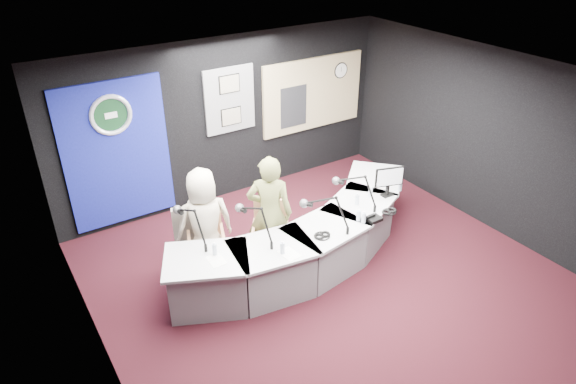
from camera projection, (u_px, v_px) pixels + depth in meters
ground at (331, 280)px, 7.15m from camera, size 6.00×6.00×0.00m
ceiling at (341, 85)px, 5.78m from camera, size 6.00×6.00×0.02m
wall_back at (227, 120)px, 8.66m from camera, size 6.00×0.02×2.80m
wall_front at (555, 342)px, 4.27m from camera, size 6.00×0.02×2.80m
wall_left at (93, 274)px, 5.05m from camera, size 0.02×6.00×2.80m
wall_right at (491, 141)px, 7.89m from camera, size 0.02×6.00×2.80m
broadcast_desk at (306, 240)px, 7.35m from camera, size 4.50×1.90×0.75m
backdrop_panel at (117, 155)px, 7.82m from camera, size 1.60×0.05×2.30m
agency_seal at (111, 115)px, 7.47m from camera, size 0.63×0.07×0.63m
seal_center at (111, 115)px, 7.47m from camera, size 0.48×0.01×0.48m
pinboard at (230, 100)px, 8.49m from camera, size 0.90×0.04×1.10m
framed_photo_upper at (230, 84)px, 8.34m from camera, size 0.34×0.02×0.27m
framed_photo_lower at (231, 117)px, 8.61m from camera, size 0.34×0.02×0.27m
booth_window_frame at (313, 94)px, 9.40m from camera, size 2.12×0.06×1.32m
booth_glow at (313, 94)px, 9.39m from camera, size 2.00×0.02×1.20m
equipment_rack at (293, 107)px, 9.24m from camera, size 0.55×0.02×0.75m
wall_clock at (341, 70)px, 9.49m from camera, size 0.28×0.01×0.28m
armchair_left at (207, 244)px, 7.11m from camera, size 0.67×0.67×0.92m
armchair_right at (270, 234)px, 7.23m from camera, size 0.82×0.82×1.05m
draped_jacket at (192, 229)px, 7.16m from camera, size 0.50×0.27×0.70m
person_man at (205, 224)px, 6.95m from camera, size 0.87×0.65×1.61m
person_woman at (270, 213)px, 7.06m from camera, size 0.75×0.70×1.73m
computer_monitor at (389, 177)px, 7.57m from camera, size 0.39×0.15×0.27m
desk_phone at (374, 219)px, 7.10m from camera, size 0.21×0.17×0.05m
headphones_near at (389, 211)px, 7.29m from camera, size 0.22×0.22×0.04m
headphones_far at (322, 235)px, 6.76m from camera, size 0.24×0.24×0.04m
paper_stack at (216, 260)px, 6.32m from camera, size 0.19×0.27×0.00m
notepad at (289, 254)px, 6.43m from camera, size 0.21×0.29×0.00m
boom_mic_a at (190, 222)px, 6.53m from camera, size 0.22×0.73×0.60m
boom_mic_b at (255, 220)px, 6.58m from camera, size 0.24×0.73×0.60m
boom_mic_c at (326, 210)px, 6.78m from camera, size 0.48×0.62×0.60m
boom_mic_d at (356, 188)px, 7.30m from camera, size 0.41×0.67×0.60m
water_bottles at (324, 219)px, 6.97m from camera, size 3.17×0.56×0.18m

